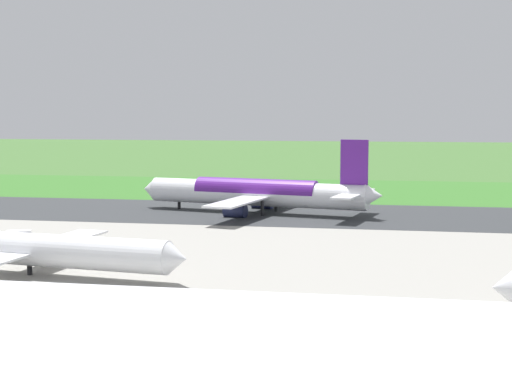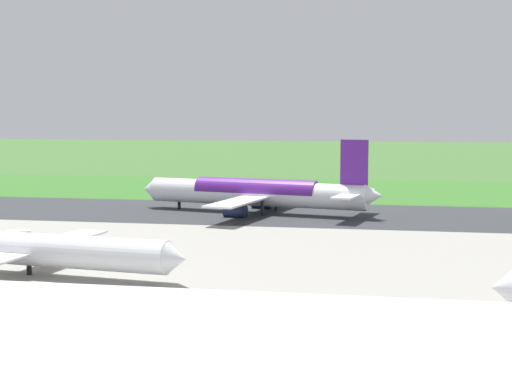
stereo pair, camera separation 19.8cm
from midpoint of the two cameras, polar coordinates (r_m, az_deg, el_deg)
name	(u,v)px [view 1 (the left image)]	position (r m, az deg, el deg)	size (l,w,h in m)	color
ground_plane	(241,213)	(160.43, -1.18, -1.58)	(800.00, 800.00, 0.00)	#3D662D
runway_asphalt	(241,213)	(160.43, -1.18, -1.57)	(600.00, 37.65, 0.06)	#2D3033
apron_concrete	(133,284)	(95.85, -9.31, -6.84)	(440.00, 110.00, 0.05)	gray
grass_verge_foreground	(272,192)	(201.70, 1.20, -0.01)	(600.00, 80.00, 0.04)	#346B27
airliner_main	(258,193)	(159.16, 0.09, -0.06)	(53.78, 44.30, 15.88)	white
airliner_parked_mid	(27,248)	(103.41, -16.88, -4.08)	(44.56, 36.57, 13.01)	white
service_truck_baggage	(23,238)	(125.44, -17.13, -3.34)	(6.20, 4.53, 2.65)	silver
no_stopping_sign	(287,187)	(198.90, 2.35, 0.35)	(0.60, 0.10, 2.66)	slate
traffic_cone_orange	(264,191)	(200.89, 0.59, 0.04)	(0.40, 0.40, 0.55)	orange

